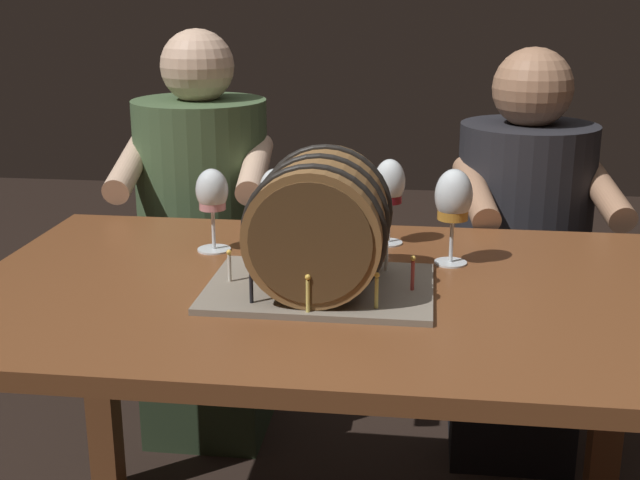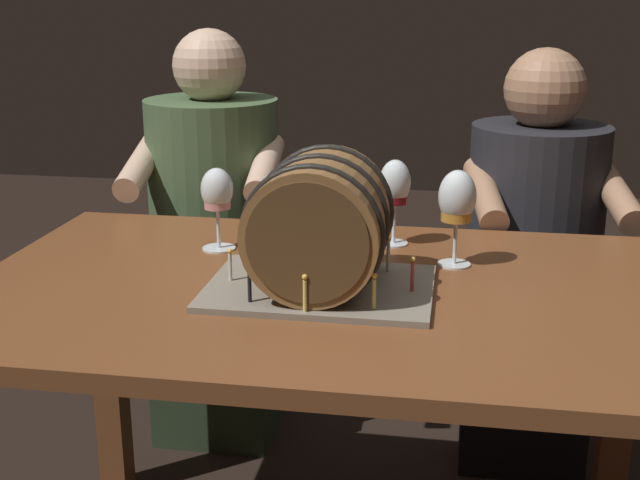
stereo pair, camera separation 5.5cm
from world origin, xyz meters
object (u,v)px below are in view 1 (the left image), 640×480
object	(u,v)px
barrel_cake	(320,228)
wine_glass_red	(389,186)
person_seated_left	(205,251)
dining_table	(327,339)
wine_glass_rose	(212,195)
wine_glass_amber	(453,200)
person_seated_right	(520,272)
wine_glass_white	(276,193)

from	to	relation	value
barrel_cake	wine_glass_red	bearing A→B (deg)	70.80
wine_glass_red	person_seated_left	size ratio (longest dim) A/B	0.16
dining_table	wine_glass_rose	distance (m)	0.41
wine_glass_amber	wine_glass_rose	bearing A→B (deg)	177.08
barrel_cake	wine_glass_amber	world-z (taller)	barrel_cake
barrel_cake	wine_glass_amber	size ratio (longest dim) A/B	2.12
barrel_cake	wine_glass_red	world-z (taller)	barrel_cake
barrel_cake	wine_glass_rose	world-z (taller)	barrel_cake
person_seated_left	person_seated_right	size ratio (longest dim) A/B	1.03
wine_glass_red	dining_table	bearing A→B (deg)	-109.57
barrel_cake	wine_glass_red	distance (m)	0.34
wine_glass_white	wine_glass_red	distance (m)	0.25
wine_glass_white	wine_glass_red	size ratio (longest dim) A/B	0.88
wine_glass_white	wine_glass_rose	distance (m)	0.15
wine_glass_amber	wine_glass_red	size ratio (longest dim) A/B	1.04
wine_glass_rose	person_seated_left	size ratio (longest dim) A/B	0.15
wine_glass_amber	person_seated_left	distance (m)	0.95
wine_glass_amber	wine_glass_white	bearing A→B (deg)	164.68
wine_glass_amber	barrel_cake	bearing A→B (deg)	-141.57
wine_glass_red	person_seated_right	xyz separation A→B (m)	(0.35, 0.46, -0.34)
wine_glass_red	person_seated_left	distance (m)	0.78
dining_table	wine_glass_amber	size ratio (longest dim) A/B	6.97
wine_glass_rose	person_seated_right	world-z (taller)	person_seated_right
wine_glass_white	person_seated_left	xyz separation A→B (m)	(-0.30, 0.48, -0.30)
wine_glass_red	barrel_cake	bearing A→B (deg)	-109.20
wine_glass_rose	wine_glass_amber	distance (m)	0.51
wine_glass_white	person_seated_left	world-z (taller)	person_seated_left
barrel_cake	wine_glass_white	world-z (taller)	barrel_cake
wine_glass_rose	wine_glass_red	world-z (taller)	wine_glass_red
dining_table	barrel_cake	distance (m)	0.24
wine_glass_rose	person_seated_right	size ratio (longest dim) A/B	0.16
dining_table	person_seated_left	world-z (taller)	person_seated_left
person_seated_left	barrel_cake	bearing A→B (deg)	-60.66
wine_glass_white	person_seated_left	distance (m)	0.64
wine_glass_amber	person_seated_right	xyz separation A→B (m)	(0.21, 0.58, -0.34)
wine_glass_amber	person_seated_left	xyz separation A→B (m)	(-0.68, 0.58, -0.32)
wine_glass_rose	wine_glass_red	bearing A→B (deg)	14.87
barrel_cake	dining_table	bearing A→B (deg)	74.06
wine_glass_red	wine_glass_white	bearing A→B (deg)	-175.57
wine_glass_amber	dining_table	bearing A→B (deg)	-145.62
person_seated_left	person_seated_right	distance (m)	0.89
barrel_cake	wine_glass_amber	xyz separation A→B (m)	(0.25, 0.20, 0.01)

